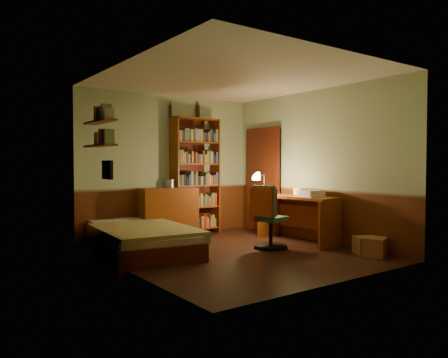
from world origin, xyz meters
TOP-DOWN VIEW (x-y plane):
  - floor at (0.00, 0.00)m, footprint 3.50×4.00m
  - ceiling at (0.00, 0.00)m, footprint 3.50×4.00m
  - wall_back at (0.00, 2.01)m, footprint 3.50×0.02m
  - wall_left at (-1.76, 0.00)m, footprint 0.02×4.00m
  - wall_right at (1.76, 0.00)m, footprint 0.02×4.00m
  - wall_front at (0.00, -2.01)m, footprint 3.50×0.02m
  - doorway at (1.72, 1.30)m, footprint 0.06×0.90m
  - door_trim at (1.69, 1.30)m, footprint 0.02×0.98m
  - bed at (-1.11, 0.92)m, footprint 1.51×2.41m
  - dresser at (-0.16, 1.76)m, footprint 1.06×0.60m
  - mini_stereo at (0.03, 1.89)m, footprint 0.30×0.25m
  - bookshelf at (0.48, 1.85)m, footprint 0.96×0.36m
  - bottle_left at (0.01, 1.96)m, footprint 0.07×0.07m
  - bottle_right at (0.61, 1.96)m, footprint 0.09×0.09m
  - desk at (1.44, 0.10)m, footprint 0.74×1.52m
  - paper_stack at (1.62, 0.14)m, footprint 0.33×0.38m
  - desk_lamp at (1.16, 0.65)m, footprint 0.20×0.20m
  - office_chair at (0.68, -0.06)m, footprint 0.67×0.62m
  - red_jacket at (0.73, -0.10)m, footprint 0.23×0.39m
  - wall_shelf_lower at (-1.64, 1.10)m, footprint 0.20×0.90m
  - wall_shelf_upper at (-1.64, 1.10)m, footprint 0.20×0.90m
  - framed_picture at (-1.72, 0.60)m, footprint 0.04×0.32m
  - cardboard_box_a at (1.50, -1.40)m, footprint 0.45×0.41m
  - cardboard_box_b at (1.56, -1.22)m, footprint 0.46×0.44m

SIDE VIEW (x-z plane):
  - floor at x=0.00m, z-range -0.02..0.00m
  - cardboard_box_b at x=1.56m, z-range 0.00..0.25m
  - cardboard_box_a at x=1.50m, z-range 0.00..0.27m
  - bed at x=-1.11m, z-range 0.00..0.67m
  - desk at x=1.44m, z-range 0.00..0.79m
  - dresser at x=-0.16m, z-range 0.00..0.91m
  - office_chair at x=0.68m, z-range 0.00..1.13m
  - paper_stack at x=1.62m, z-range 0.79..0.91m
  - mini_stereo at x=0.03m, z-range 0.91..1.05m
  - doorway at x=1.72m, z-range 0.00..2.00m
  - door_trim at x=1.69m, z-range -0.04..2.04m
  - bookshelf at x=0.48m, z-range 0.00..2.20m
  - desk_lamp at x=1.16m, z-range 0.79..1.41m
  - framed_picture at x=-1.72m, z-range 1.12..1.38m
  - wall_back at x=0.00m, z-range 0.00..2.60m
  - wall_left at x=-1.76m, z-range 0.00..2.60m
  - wall_right at x=1.76m, z-range 0.00..2.60m
  - wall_front at x=0.00m, z-range 0.00..2.60m
  - red_jacket at x=0.73m, z-range 1.13..1.57m
  - wall_shelf_lower at x=-1.64m, z-range 1.59..1.61m
  - wall_shelf_upper at x=-1.64m, z-range 1.94..1.96m
  - bottle_left at x=0.01m, z-range 2.20..2.41m
  - bottle_right at x=0.61m, z-range 2.20..2.47m
  - ceiling at x=0.00m, z-range 2.60..2.62m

